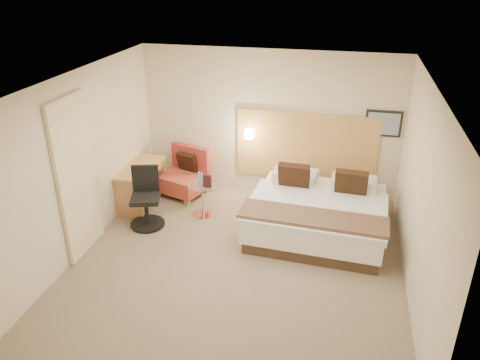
% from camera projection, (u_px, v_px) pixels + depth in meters
% --- Properties ---
extents(floor, '(4.80, 5.00, 0.02)m').
position_uv_depth(floor, '(239.00, 260.00, 7.04)').
color(floor, '#796751').
rests_on(floor, ground).
extents(ceiling, '(4.80, 5.00, 0.02)m').
position_uv_depth(ceiling, '(238.00, 81.00, 5.88)').
color(ceiling, white).
rests_on(ceiling, floor).
extents(wall_back, '(4.80, 0.02, 2.70)m').
position_uv_depth(wall_back, '(269.00, 123.00, 8.67)').
color(wall_back, beige).
rests_on(wall_back, floor).
extents(wall_front, '(4.80, 0.02, 2.70)m').
position_uv_depth(wall_front, '(175.00, 293.00, 4.25)').
color(wall_front, beige).
rests_on(wall_front, floor).
extents(wall_left, '(0.02, 5.00, 2.70)m').
position_uv_depth(wall_left, '(81.00, 163.00, 6.95)').
color(wall_left, beige).
rests_on(wall_left, floor).
extents(wall_right, '(0.02, 5.00, 2.70)m').
position_uv_depth(wall_right, '(422.00, 197.00, 5.96)').
color(wall_right, beige).
rests_on(wall_right, floor).
extents(headboard_panel, '(2.60, 0.04, 1.30)m').
position_uv_depth(headboard_panel, '(306.00, 147.00, 8.66)').
color(headboard_panel, tan).
rests_on(headboard_panel, wall_back).
extents(art_frame, '(0.62, 0.03, 0.47)m').
position_uv_depth(art_frame, '(383.00, 123.00, 8.16)').
color(art_frame, black).
rests_on(art_frame, wall_back).
extents(art_canvas, '(0.54, 0.01, 0.39)m').
position_uv_depth(art_canvas, '(383.00, 124.00, 8.15)').
color(art_canvas, gray).
rests_on(art_canvas, wall_back).
extents(lamp_arm, '(0.02, 0.12, 0.02)m').
position_uv_depth(lamp_arm, '(250.00, 133.00, 8.75)').
color(lamp_arm, silver).
rests_on(lamp_arm, wall_back).
extents(lamp_shade, '(0.15, 0.15, 0.15)m').
position_uv_depth(lamp_shade, '(249.00, 134.00, 8.69)').
color(lamp_shade, '#F8E6C1').
rests_on(lamp_shade, wall_back).
extents(curtain, '(0.06, 0.90, 2.42)m').
position_uv_depth(curtain, '(76.00, 178.00, 6.78)').
color(curtain, beige).
rests_on(curtain, wall_left).
extents(bottle_a, '(0.07, 0.07, 0.21)m').
position_uv_depth(bottle_a, '(200.00, 178.00, 8.04)').
color(bottle_a, '#98B9EC').
rests_on(bottle_a, side_table).
extents(bottle_b, '(0.07, 0.07, 0.21)m').
position_uv_depth(bottle_b, '(201.00, 178.00, 8.03)').
color(bottle_b, '#92ADE2').
rests_on(bottle_b, side_table).
extents(menu_folder, '(0.14, 0.07, 0.23)m').
position_uv_depth(menu_folder, '(207.00, 181.00, 7.91)').
color(menu_folder, '#351615').
rests_on(menu_folder, side_table).
extents(bed, '(2.25, 2.20, 1.05)m').
position_uv_depth(bed, '(318.00, 212.00, 7.67)').
color(bed, '#3E2C1F').
rests_on(bed, floor).
extents(lounge_chair, '(1.03, 0.96, 0.89)m').
position_uv_depth(lounge_chair, '(184.00, 176.00, 8.92)').
color(lounge_chair, '#A1714C').
rests_on(lounge_chair, floor).
extents(side_table, '(0.58, 0.58, 0.58)m').
position_uv_depth(side_table, '(203.00, 199.00, 8.13)').
color(side_table, white).
rests_on(side_table, floor).
extents(desk, '(0.55, 1.18, 0.74)m').
position_uv_depth(desk, '(142.00, 175.00, 8.43)').
color(desk, tan).
rests_on(desk, floor).
extents(desk_chair, '(0.71, 0.71, 1.01)m').
position_uv_depth(desk_chair, '(146.00, 202.00, 7.81)').
color(desk_chair, black).
rests_on(desk_chair, floor).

